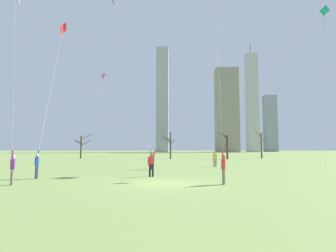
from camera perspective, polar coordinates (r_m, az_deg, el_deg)
The scene contains 16 objects.
ground_plane at distance 15.42m, azimuth -0.71°, elevation -12.10°, with size 400.00×400.00×0.00m, color #7A934C.
kite_flyer_foreground_left_red at distance 21.58m, azimuth -24.68°, elevation 0.69°, with size 2.82×9.87×14.90m.
kite_flyer_far_back_teal at distance 19.09m, azimuth 1.39°, elevation -3.59°, with size 15.01×3.74×14.04m.
kite_flyer_midfield_center_blue at distance 13.64m, azimuth 10.81°, elevation 10.96°, with size 2.51×8.75×21.49m.
kite_flyer_midfield_right_white at distance 15.71m, azimuth -30.09°, elevation -0.46°, with size 2.84×5.44×10.79m.
kite_flyer_midfield_left_pink at distance 25.12m, azimuth -4.64°, elevation -4.95°, with size 5.89×2.85×9.94m.
bystander_strolling_midfield at distance 29.40m, azimuth 9.96°, elevation -6.75°, with size 0.49×0.28×1.62m.
distant_kite_drifting_right_purple at distance 33.36m, azimuth -12.21°, elevation 21.88°, with size 4.64×7.25×18.91m.
bare_tree_leftmost at distance 49.55m, azimuth 12.39°, elevation -4.12°, with size 1.80×1.26×4.93m.
bare_tree_rightmost at distance 54.12m, azimuth 19.25°, elevation -3.60°, with size 2.43×1.85×5.59m.
bare_tree_far_right_edge at distance 53.03m, azimuth -17.99°, elevation -4.07°, with size 3.39×1.58×4.70m.
bare_tree_right_of_center at distance 49.05m, azimuth 0.43°, elevation -3.94°, with size 2.62×2.07×4.87m.
skyline_squat_block at distance 131.57m, azimuth 12.36°, elevation 3.28°, with size 10.62×8.01×40.13m.
skyline_wide_slab at distance 143.85m, azimuth 17.43°, elevation 4.81°, with size 5.58×5.33×55.96m.
skyline_mid_tower_left at distance 155.31m, azimuth 20.92°, elevation 0.49°, with size 6.35×5.15×30.53m.
skyline_short_annex at distance 135.03m, azimuth -1.17°, elevation 5.59°, with size 6.01×7.19×52.34m.
Camera 1 is at (0.66, -15.27, 1.98)m, focal length 28.64 mm.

